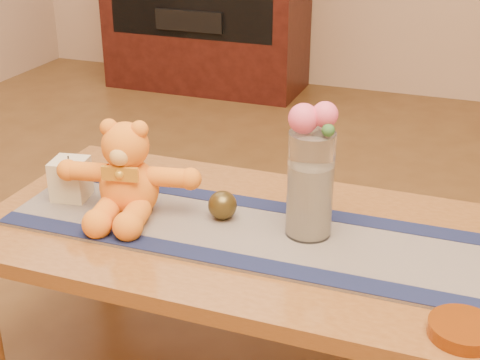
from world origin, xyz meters
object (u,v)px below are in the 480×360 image
at_px(teddy_bear, 128,169).
at_px(glass_vase, 310,185).
at_px(pillar_candle, 71,179).
at_px(bronze_ball, 222,205).
at_px(amber_dish, 463,330).

height_order(teddy_bear, glass_vase, glass_vase).
distance_m(pillar_candle, bronze_ball, 0.43).
xyz_separation_m(teddy_bear, glass_vase, (0.46, 0.05, 0.01)).
distance_m(teddy_bear, pillar_candle, 0.20).
height_order(pillar_candle, amber_dish, pillar_candle).
bearing_deg(teddy_bear, bronze_ball, 0.36).
distance_m(teddy_bear, bronze_ball, 0.25).
relative_size(teddy_bear, pillar_candle, 3.23).
relative_size(pillar_candle, glass_vase, 0.41).
bearing_deg(teddy_bear, glass_vase, -5.02).
relative_size(pillar_candle, amber_dish, 0.80).
bearing_deg(amber_dish, bronze_ball, 155.59).
bearing_deg(amber_dish, teddy_bear, 164.88).
bearing_deg(glass_vase, pillar_candle, -177.48).
distance_m(teddy_bear, amber_dish, 0.88).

